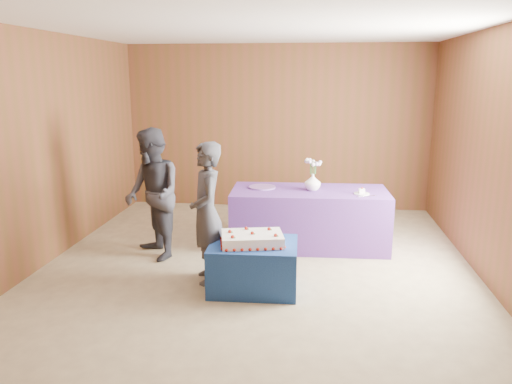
% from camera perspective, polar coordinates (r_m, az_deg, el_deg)
% --- Properties ---
extents(ground, '(6.00, 6.00, 0.00)m').
position_cam_1_polar(ground, '(5.76, -0.11, -9.18)').
color(ground, tan).
rests_on(ground, ground).
extents(room_shell, '(5.04, 6.04, 2.72)m').
position_cam_1_polar(room_shell, '(5.34, -0.12, 9.03)').
color(room_shell, brown).
rests_on(room_shell, ground).
extents(cake_table, '(0.92, 0.73, 0.50)m').
position_cam_1_polar(cake_table, '(5.26, -0.28, -8.46)').
color(cake_table, navy).
rests_on(cake_table, ground).
extents(serving_table, '(2.03, 0.97, 0.75)m').
position_cam_1_polar(serving_table, '(6.55, 6.08, -2.99)').
color(serving_table, '#57338D').
rests_on(serving_table, ground).
extents(sheet_cake, '(0.72, 0.57, 0.15)m').
position_cam_1_polar(sheet_cake, '(5.13, -0.44, -5.38)').
color(sheet_cake, white).
rests_on(sheet_cake, cake_table).
extents(vase, '(0.25, 0.25, 0.21)m').
position_cam_1_polar(vase, '(6.43, 6.49, 1.14)').
color(vase, white).
rests_on(vase, serving_table).
extents(flower_spray, '(0.22, 0.22, 0.17)m').
position_cam_1_polar(flower_spray, '(6.39, 6.55, 3.33)').
color(flower_spray, '#29682E').
rests_on(flower_spray, vase).
extents(platter, '(0.41, 0.41, 0.02)m').
position_cam_1_polar(platter, '(6.55, 0.71, 0.56)').
color(platter, '#7E53A7').
rests_on(platter, serving_table).
extents(plate, '(0.24, 0.24, 0.01)m').
position_cam_1_polar(plate, '(6.34, 11.98, -0.19)').
color(plate, silver).
rests_on(plate, serving_table).
extents(cake_slice, '(0.08, 0.07, 0.08)m').
position_cam_1_polar(cake_slice, '(6.33, 11.99, 0.14)').
color(cake_slice, white).
rests_on(cake_slice, plate).
extents(knife, '(0.25, 0.12, 0.00)m').
position_cam_1_polar(knife, '(6.24, 12.52, -0.47)').
color(knife, '#B8B9BD').
rests_on(knife, serving_table).
extents(guest_left, '(0.53, 0.65, 1.52)m').
position_cam_1_polar(guest_left, '(5.33, -5.66, -2.42)').
color(guest_left, '#34363E').
rests_on(guest_left, ground).
extents(guest_right, '(0.95, 0.98, 1.59)m').
position_cam_1_polar(guest_right, '(6.12, -11.72, -0.26)').
color(guest_right, '#31313B').
rests_on(guest_right, ground).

